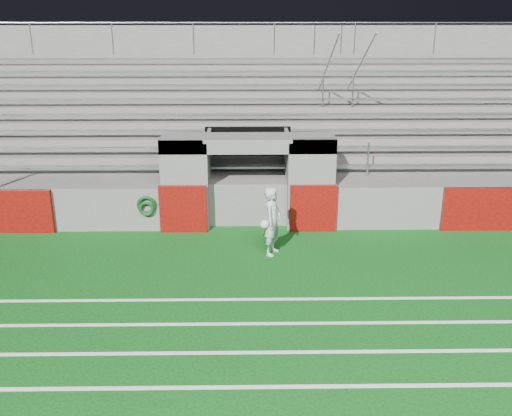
{
  "coord_description": "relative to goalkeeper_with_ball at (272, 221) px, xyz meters",
  "views": [
    {
      "loc": [
        -0.0,
        -11.91,
        5.97
      ],
      "look_at": [
        0.2,
        1.8,
        1.1
      ],
      "focal_mm": 40.0,
      "sensor_mm": 36.0,
      "label": 1
    }
  ],
  "objects": [
    {
      "name": "hose_coil",
      "position": [
        -3.41,
        1.51,
        -0.12
      ],
      "size": [
        0.54,
        0.14,
        0.57
      ],
      "color": "#0B3914",
      "rests_on": "ground"
    },
    {
      "name": "ground",
      "position": [
        -0.6,
        -1.42,
        -0.88
      ],
      "size": [
        90.0,
        90.0,
        0.0
      ],
      "primitive_type": "plane",
      "color": "#0B4511",
      "rests_on": "ground"
    },
    {
      "name": "goalkeeper_with_ball",
      "position": [
        0.0,
        0.0,
        0.0
      ],
      "size": [
        0.63,
        0.75,
        1.77
      ],
      "color": "#B3B9BD",
      "rests_on": "ground"
    },
    {
      "name": "stadium_structure",
      "position": [
        -0.6,
        6.55,
        0.61
      ],
      "size": [
        26.0,
        8.48,
        5.42
      ],
      "color": "#5D5A58",
      "rests_on": "ground"
    }
  ]
}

